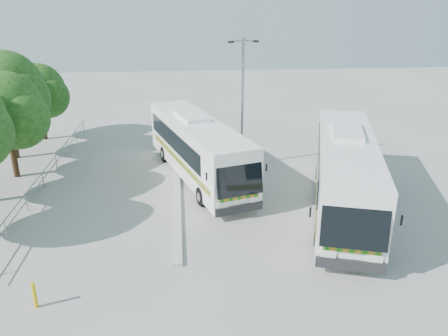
{
  "coord_description": "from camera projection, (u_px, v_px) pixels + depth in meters",
  "views": [
    {
      "loc": [
        -2.0,
        -21.35,
        10.06
      ],
      "look_at": [
        0.36,
        1.2,
        1.53
      ],
      "focal_mm": 35.0,
      "sensor_mm": 36.0,
      "label": 1
    }
  ],
  "objects": [
    {
      "name": "kerb_divider",
      "position": [
        177.0,
        188.0,
        25.22
      ],
      "size": [
        0.4,
        16.0,
        0.15
      ],
      "primitive_type": "cube",
      "color": "#B2B2AD",
      "rests_on": "ground"
    },
    {
      "name": "ground",
      "position": [
        220.0,
        202.0,
        23.61
      ],
      "size": [
        100.0,
        100.0,
        0.0
      ],
      "primitive_type": "plane",
      "color": "#A3A39D",
      "rests_on": "ground"
    },
    {
      "name": "coach_adjacent",
      "position": [
        345.0,
        171.0,
        22.38
      ],
      "size": [
        6.57,
        13.51,
        3.7
      ],
      "rotation": [
        0.0,
        0.0,
        -0.31
      ],
      "color": "white",
      "rests_on": "ground"
    },
    {
      "name": "bollard",
      "position": [
        35.0,
        295.0,
        15.28
      ],
      "size": [
        0.17,
        0.17,
        1.02
      ],
      "primitive_type": "cylinder",
      "rotation": [
        0.0,
        0.0,
        0.2
      ],
      "color": "#DFB50D",
      "rests_on": "ground"
    },
    {
      "name": "coach_main",
      "position": [
        197.0,
        147.0,
        26.48
      ],
      "size": [
        6.0,
        12.9,
        3.53
      ],
      "rotation": [
        0.0,
        0.0,
        0.29
      ],
      "color": "white",
      "rests_on": "ground"
    },
    {
      "name": "lamppost",
      "position": [
        243.0,
        98.0,
        27.51
      ],
      "size": [
        1.97,
        0.71,
        8.19
      ],
      "rotation": [
        0.0,
        0.0,
        0.27
      ],
      "color": "gray",
      "rests_on": "ground"
    },
    {
      "name": "tree_far_c",
      "position": [
        7.0,
        109.0,
        25.68
      ],
      "size": [
        4.97,
        4.69,
        6.49
      ],
      "color": "#382314",
      "rests_on": "ground"
    },
    {
      "name": "tree_far_d",
      "position": [
        7.0,
        89.0,
        28.81
      ],
      "size": [
        5.62,
        5.3,
        7.33
      ],
      "color": "#382314",
      "rests_on": "ground"
    },
    {
      "name": "tree_far_e",
      "position": [
        39.0,
        90.0,
        33.39
      ],
      "size": [
        4.54,
        4.28,
        5.92
      ],
      "color": "#382314",
      "rests_on": "ground"
    },
    {
      "name": "railing",
      "position": [
        47.0,
        170.0,
        26.1
      ],
      "size": [
        0.06,
        22.0,
        1.0
      ],
      "color": "gray",
      "rests_on": "ground"
    }
  ]
}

